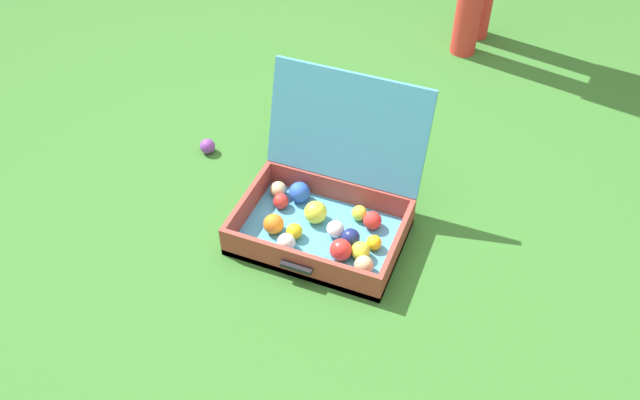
# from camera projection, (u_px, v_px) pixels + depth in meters

# --- Properties ---
(ground_plane) EXTENTS (16.00, 16.00, 0.00)m
(ground_plane) POSITION_uv_depth(u_px,v_px,m) (312.00, 232.00, 2.42)
(ground_plane) COLOR #336B28
(open_suitcase) EXTENTS (0.57, 0.54, 0.50)m
(open_suitcase) POSITION_uv_depth(u_px,v_px,m) (327.00, 205.00, 2.37)
(open_suitcase) COLOR #4799C6
(open_suitcase) RESTS_ON ground
(stray_ball_on_grass) EXTENTS (0.06, 0.06, 0.06)m
(stray_ball_on_grass) POSITION_uv_depth(u_px,v_px,m) (207.00, 146.00, 2.72)
(stray_ball_on_grass) COLOR purple
(stray_ball_on_grass) RESTS_ON ground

